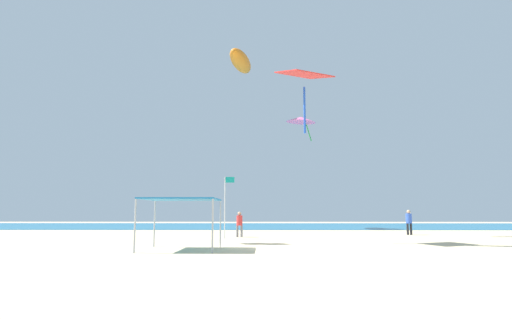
% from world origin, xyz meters
% --- Properties ---
extents(ground, '(110.00, 110.00, 0.10)m').
position_xyz_m(ground, '(0.00, 0.00, -0.05)').
color(ground, beige).
extents(ocean_strip, '(110.00, 25.27, 0.03)m').
position_xyz_m(ocean_strip, '(0.00, 31.73, 0.01)').
color(ocean_strip, '#1E6B93').
rests_on(ocean_strip, ground).
extents(canopy_tent, '(3.16, 2.99, 2.19)m').
position_xyz_m(canopy_tent, '(-3.96, -1.23, 2.08)').
color(canopy_tent, '#B2B2B7').
rests_on(canopy_tent, ground).
extents(person_near_tent, '(0.43, 0.39, 1.65)m').
position_xyz_m(person_near_tent, '(-1.98, 8.09, 0.97)').
color(person_near_tent, slate).
rests_on(person_near_tent, ground).
extents(person_leftmost, '(0.45, 0.42, 1.79)m').
position_xyz_m(person_leftmost, '(10.16, 11.10, 1.05)').
color(person_leftmost, black).
rests_on(person_leftmost, ground).
extents(banner_flag, '(0.61, 0.06, 3.77)m').
position_xyz_m(banner_flag, '(-2.70, 6.03, 2.26)').
color(banner_flag, silver).
rests_on(banner_flag, ground).
extents(kite_inflatable_orange, '(3.11, 6.43, 2.30)m').
position_xyz_m(kite_inflatable_orange, '(-2.89, 24.22, 18.24)').
color(kite_inflatable_orange, orange).
extents(kite_diamond_red, '(3.34, 3.32, 3.73)m').
position_xyz_m(kite_diamond_red, '(1.91, 3.26, 9.14)').
color(kite_diamond_red, red).
extents(kite_delta_pink, '(4.32, 4.31, 2.54)m').
position_xyz_m(kite_delta_pink, '(3.51, 22.30, 11.16)').
color(kite_delta_pink, pink).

